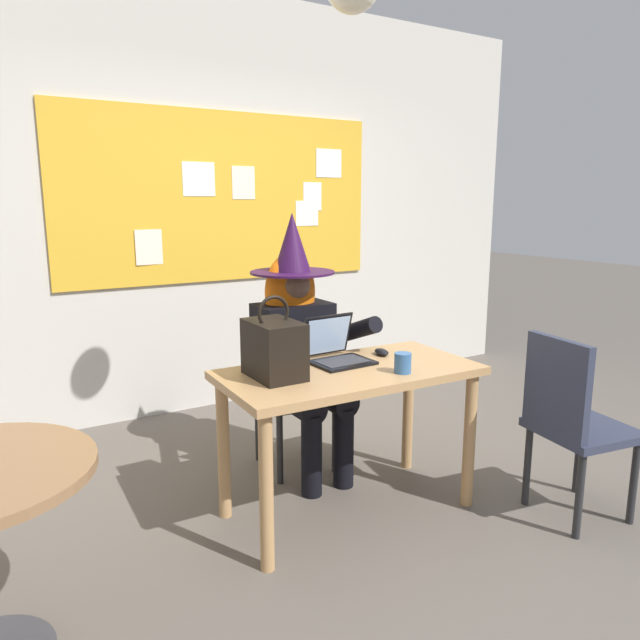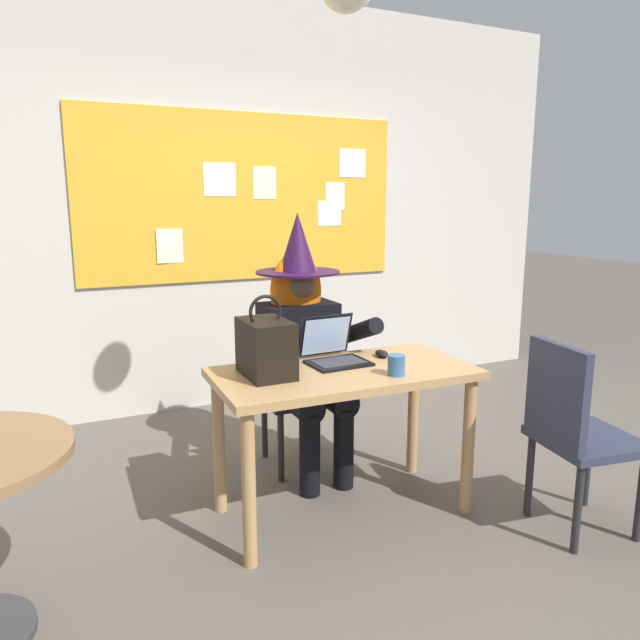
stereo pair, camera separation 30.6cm
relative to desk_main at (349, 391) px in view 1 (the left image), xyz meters
The scene contains 10 objects.
ground_plane 0.65m from the desk_main, 21.53° to the right, with size 24.00×24.00×0.00m, color #5B544C.
wall_back_bulletin 2.07m from the desk_main, 85.70° to the left, with size 5.55×2.06×2.97m.
desk_main is the anchor object (origin of this frame).
chair_at_desk 0.68m from the desk_main, 87.07° to the left, with size 0.46×0.46×0.89m.
person_costumed 0.57m from the desk_main, 87.24° to the left, with size 0.59×0.70×1.47m.
laptop 0.22m from the desk_main, 83.82° to the left, with size 0.30×0.30×0.23m.
computer_mouse 0.33m from the desk_main, 23.30° to the left, with size 0.06×0.10×0.03m, color black.
handbag 0.45m from the desk_main, 169.74° to the left, with size 0.20×0.30×0.38m.
coffee_mug 0.30m from the desk_main, 46.99° to the right, with size 0.08×0.08×0.10m, color #336099.
chair_extra_corner 1.07m from the desk_main, 34.78° to the right, with size 0.48×0.48×0.91m.
Camera 1 is at (-1.70, -2.21, 1.53)m, focal length 33.40 mm.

